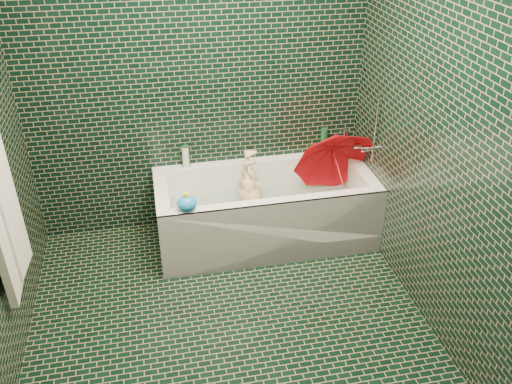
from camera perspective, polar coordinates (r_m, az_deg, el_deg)
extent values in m
plane|color=black|center=(3.66, -2.56, -14.84)|extent=(2.80, 2.80, 0.00)
plane|color=black|center=(4.17, -6.25, 11.65)|extent=(2.80, 0.00, 2.80)
plane|color=black|center=(1.81, 4.30, -18.54)|extent=(2.80, 0.00, 2.80)
plane|color=black|center=(3.32, 19.70, 4.68)|extent=(0.00, 2.80, 2.80)
cube|color=white|center=(4.44, 0.94, -3.95)|extent=(1.70, 0.75, 0.15)
cube|color=white|center=(4.56, 0.07, 1.18)|extent=(1.70, 0.10, 0.40)
cube|color=white|center=(4.03, 1.98, -3.35)|extent=(1.70, 0.10, 0.40)
cube|color=white|center=(4.51, 10.93, 0.18)|extent=(0.10, 0.55, 0.40)
cube|color=white|center=(4.21, -9.72, -2.12)|extent=(0.10, 0.55, 0.40)
cube|color=white|center=(4.04, 2.10, -4.54)|extent=(1.70, 0.02, 0.55)
cube|color=green|center=(4.40, 0.95, -3.09)|extent=(1.35, 0.47, 0.01)
cube|color=silver|center=(4.32, 0.96, -1.51)|extent=(1.48, 0.53, 0.00)
cube|color=beige|center=(3.37, -25.00, -0.16)|extent=(0.06, 0.26, 1.06)
cylinder|color=silver|center=(4.34, 11.80, 4.52)|extent=(0.14, 0.05, 0.05)
cylinder|color=silver|center=(4.36, 10.53, 4.79)|extent=(0.05, 0.04, 0.04)
cylinder|color=silver|center=(4.16, 12.51, 6.61)|extent=(0.01, 0.01, 0.55)
imported|color=#D5B085|center=(4.27, -0.23, -1.74)|extent=(0.99, 0.62, 0.30)
imported|color=red|center=(4.29, 8.79, 1.98)|extent=(0.88, 0.96, 1.03)
imported|color=white|center=(4.69, 9.68, 4.36)|extent=(0.13, 0.13, 0.26)
imported|color=#421F76|center=(4.68, 9.72, 4.32)|extent=(0.10, 0.10, 0.17)
imported|color=#144821|center=(4.64, 7.86, 4.21)|extent=(0.14, 0.14, 0.16)
cylinder|color=#144821|center=(4.56, 7.15, 5.35)|extent=(0.07, 0.07, 0.22)
cylinder|color=silver|center=(4.60, 9.37, 5.26)|extent=(0.07, 0.07, 0.20)
cylinder|color=#144821|center=(4.36, -7.38, 3.76)|extent=(0.08, 0.08, 0.18)
cylinder|color=white|center=(4.34, -7.42, 3.57)|extent=(0.07, 0.07, 0.17)
ellipsoid|color=yellow|center=(4.55, 6.58, 4.24)|extent=(0.10, 0.09, 0.06)
sphere|color=yellow|center=(4.54, 7.03, 4.65)|extent=(0.04, 0.04, 0.04)
cone|color=orange|center=(4.54, 7.30, 4.60)|extent=(0.02, 0.02, 0.02)
ellipsoid|color=#1A86ED|center=(3.80, -7.27, -1.20)|extent=(0.17, 0.16, 0.11)
cylinder|color=yellow|center=(3.77, -7.34, -0.37)|extent=(0.04, 0.04, 0.04)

